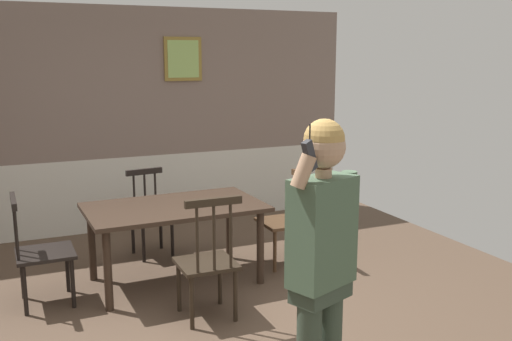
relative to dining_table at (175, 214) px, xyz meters
name	(u,v)px	position (x,y,z in m)	size (l,w,h in m)	color
ground_plane	(204,336)	(-0.12, -1.15, -0.66)	(6.88, 6.88, 0.00)	brown
room_back_partition	(118,124)	(-0.12, 1.98, 0.64)	(6.02, 0.17, 2.69)	gray
dining_table	(175,214)	(0.00, 0.00, 0.00)	(1.63, 0.99, 0.75)	#38281E
chair_near_window	(287,220)	(1.19, 0.02, -0.20)	(0.48, 0.48, 0.94)	#513823
chair_by_doorway	(150,214)	(-0.02, 0.87, -0.21)	(0.45, 0.45, 0.92)	black
chair_at_table_head	(40,251)	(-1.19, -0.03, -0.18)	(0.48, 0.48, 0.96)	black
chair_opposite_corner	(208,261)	(0.02, -0.87, -0.17)	(0.46, 0.46, 1.05)	#2D2319
person_figure	(322,253)	(0.15, -2.44, 0.38)	(0.51, 0.33, 1.79)	#3A493A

